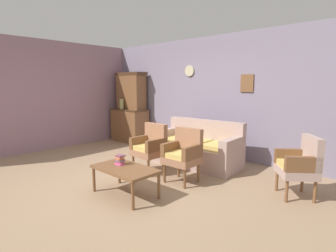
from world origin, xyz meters
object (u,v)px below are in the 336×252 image
at_px(side_cabinet, 130,125).
at_px(coffee_table, 125,170).
at_px(floral_couch, 198,149).
at_px(armchair_near_cabinet, 150,146).
at_px(vase_on_cabinet, 122,104).
at_px(wingback_chair_by_fireplace, 300,163).
at_px(book_stack_on_table, 120,160).
at_px(armchair_by_doorway, 183,153).

distance_m(side_cabinet, coffee_table, 3.89).
xyz_separation_m(floral_couch, armchair_near_cabinet, (-0.39, -0.97, 0.17)).
relative_size(vase_on_cabinet, coffee_table, 0.30).
relative_size(vase_on_cabinet, armchair_near_cabinet, 0.33).
xyz_separation_m(side_cabinet, wingback_chair_by_fireplace, (4.86, -0.83, 0.03)).
distance_m(side_cabinet, armchair_near_cabinet, 2.87).
distance_m(wingback_chair_by_fireplace, book_stack_on_table, 2.64).
distance_m(armchair_near_cabinet, book_stack_on_table, 1.01).
relative_size(coffee_table, book_stack_on_table, 6.65).
xyz_separation_m(side_cabinet, armchair_by_doorway, (3.23, -1.49, 0.03)).
height_order(wingback_chair_by_fireplace, coffee_table, wingback_chair_by_fireplace).
bearing_deg(armchair_by_doorway, armchair_near_cabinet, -178.85).
relative_size(vase_on_cabinet, floral_couch, 0.17).
bearing_deg(wingback_chair_by_fireplace, armchair_near_cabinet, -164.42).
xyz_separation_m(armchair_near_cabinet, wingback_chair_by_fireplace, (2.42, 0.67, 0.00)).
bearing_deg(vase_on_cabinet, coffee_table, -37.16).
distance_m(armchair_by_doorway, coffee_table, 1.06).
bearing_deg(side_cabinet, floral_couch, -10.84).
relative_size(floral_couch, book_stack_on_table, 11.79).
height_order(vase_on_cabinet, coffee_table, vase_on_cabinet).
bearing_deg(floral_couch, coffee_table, -86.15).
distance_m(floral_couch, wingback_chair_by_fireplace, 2.06).
bearing_deg(floral_couch, armchair_near_cabinet, -111.83).
xyz_separation_m(armchair_by_doorway, wingback_chair_by_fireplace, (1.63, 0.66, 0.00)).
relative_size(side_cabinet, vase_on_cabinet, 3.89).
bearing_deg(wingback_chair_by_fireplace, floral_couch, 171.86).
distance_m(armchair_by_doorway, book_stack_on_table, 1.07).
height_order(vase_on_cabinet, armchair_by_doorway, vase_on_cabinet).
height_order(floral_couch, wingback_chair_by_fireplace, same).
height_order(armchair_near_cabinet, coffee_table, armchair_near_cabinet).
relative_size(armchair_near_cabinet, coffee_table, 0.90).
bearing_deg(floral_couch, side_cabinet, 169.16).
bearing_deg(armchair_near_cabinet, armchair_by_doorway, 1.15).
relative_size(floral_couch, wingback_chair_by_fireplace, 1.97).
distance_m(vase_on_cabinet, floral_couch, 3.06).
bearing_deg(book_stack_on_table, vase_on_cabinet, 141.74).
bearing_deg(coffee_table, wingback_chair_by_fireplace, 41.44).
xyz_separation_m(wingback_chair_by_fireplace, book_stack_on_table, (-2.08, -1.63, -0.00)).
distance_m(armchair_near_cabinet, wingback_chair_by_fireplace, 2.51).
relative_size(vase_on_cabinet, armchair_by_doorway, 0.33).
relative_size(vase_on_cabinet, book_stack_on_table, 1.97).
bearing_deg(vase_on_cabinet, wingback_chair_by_fireplace, -7.49).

